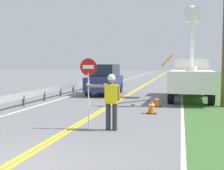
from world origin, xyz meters
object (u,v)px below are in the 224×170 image
Objects in this scene: stop_sign_paddle at (88,77)px; traffic_cone_mid at (157,100)px; flagger_worker at (111,98)px; utility_bucket_truck at (191,76)px; oncoming_suv_nearest at (105,79)px; traffic_cone_lead at (152,106)px.

traffic_cone_mid is (1.80, 5.43, -1.37)m from stop_sign_paddle.
flagger_worker is 9.69m from utility_bucket_truck.
flagger_worker is at bearing -73.97° from oncoming_suv_nearest.
stop_sign_paddle is at bearing 179.09° from flagger_worker.
traffic_cone_lead is (1.74, 3.38, -1.37)m from stop_sign_paddle.
flagger_worker is at bearing -105.96° from traffic_cone_lead.
flagger_worker is at bearing -106.74° from utility_bucket_truck.
flagger_worker is 10.87m from oncoming_suv_nearest.
utility_bucket_truck is 4.35m from traffic_cone_mid.
stop_sign_paddle is 4.04m from traffic_cone_lead.
traffic_cone_mid is at bearing 79.24° from flagger_worker.
stop_sign_paddle reaches higher than oncoming_suv_nearest.
oncoming_suv_nearest is at bearing 168.52° from utility_bucket_truck.
oncoming_suv_nearest is at bearing 106.03° from flagger_worker.
utility_bucket_truck is 1.47× the size of oncoming_suv_nearest.
stop_sign_paddle is 3.33× the size of traffic_cone_lead.
traffic_cone_lead is 1.00× the size of traffic_cone_mid.
traffic_cone_lead is (-1.82, -5.88, -1.08)m from utility_bucket_truck.
stop_sign_paddle is at bearing -77.93° from oncoming_suv_nearest.
stop_sign_paddle is at bearing -111.02° from utility_bucket_truck.
stop_sign_paddle is 0.50× the size of oncoming_suv_nearest.
oncoming_suv_nearest is at bearing 102.07° from stop_sign_paddle.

